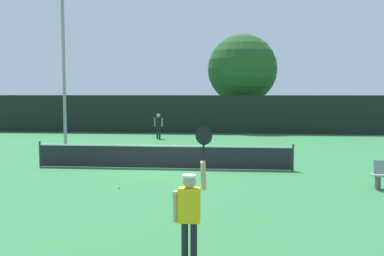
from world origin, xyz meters
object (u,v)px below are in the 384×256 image
at_px(player_receiving, 158,124).
at_px(parked_car_near, 162,119).
at_px(tennis_ball, 119,187).
at_px(player_serving, 190,206).
at_px(large_tree, 242,69).
at_px(light_pole, 64,57).

distance_m(player_receiving, parked_car_near, 9.44).
height_order(tennis_ball, parked_car_near, parked_car_near).
relative_size(tennis_ball, parked_car_near, 0.02).
bearing_deg(player_serving, player_receiving, 101.32).
bearing_deg(large_tree, light_pole, -129.45).
bearing_deg(large_tree, player_receiving, -125.89).
bearing_deg(tennis_ball, light_pole, 119.36).
xyz_separation_m(light_pole, parked_car_near, (3.35, 14.03, -4.38)).
distance_m(large_tree, parked_car_near, 8.35).
bearing_deg(light_pole, player_serving, -62.09).
distance_m(tennis_ball, light_pole, 13.33).
bearing_deg(parked_car_near, light_pole, -111.62).
height_order(player_serving, parked_car_near, player_serving).
relative_size(tennis_ball, large_tree, 0.01).
distance_m(player_receiving, large_tree, 10.57).
height_order(large_tree, parked_car_near, large_tree).
xyz_separation_m(player_serving, tennis_ball, (-2.94, 6.21, -1.07)).
relative_size(player_serving, player_receiving, 1.50).
distance_m(tennis_ball, parked_car_near, 24.91).
bearing_deg(player_serving, parked_car_near, 100.29).
xyz_separation_m(player_serving, parked_car_near, (-5.62, 30.97, -0.33)).
xyz_separation_m(large_tree, parked_car_near, (-7.02, 1.42, -4.28)).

